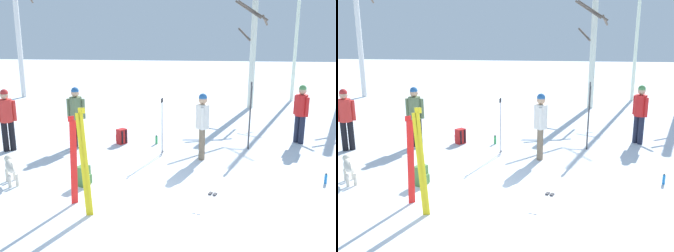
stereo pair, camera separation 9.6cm
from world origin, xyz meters
TOP-DOWN VIEW (x-y plane):
  - ground_plane at (0.00, 0.00)m, footprint 60.00×60.00m
  - person_0 at (-4.63, 3.11)m, footprint 0.46×0.34m
  - person_2 at (0.66, 2.96)m, footprint 0.34×0.52m
  - person_3 at (-2.85, 3.63)m, footprint 0.52×0.34m
  - person_4 at (3.49, 4.61)m, footprint 0.35×0.44m
  - dog at (-3.48, 0.94)m, footprint 0.55×0.76m
  - ski_pair_planted_0 at (1.95, 3.87)m, footprint 0.04×0.20m
  - ski_pair_planted_1 at (-1.39, -0.38)m, footprint 0.22×0.06m
  - ski_pair_planted_2 at (-1.76, 0.10)m, footprint 0.16×0.13m
  - ski_pair_lying_0 at (0.90, 0.67)m, footprint 0.76×1.68m
  - ski_poles_0 at (-0.39, 3.17)m, footprint 0.07×0.24m
  - backpack_0 at (-1.68, 4.05)m, footprint 0.35×0.34m
  - backpack_1 at (-1.86, 0.96)m, footprint 0.34×0.32m
  - water_bottle_0 at (3.40, 1.56)m, footprint 0.06×0.06m
  - water_bottle_1 at (-0.66, 4.10)m, footprint 0.07×0.07m
  - birch_tree_0 at (-7.85, 10.93)m, footprint 1.49×1.50m
  - birch_tree_1 at (2.59, 9.45)m, footprint 1.42×1.10m
  - birch_tree_2 at (4.65, 11.35)m, footprint 1.23×1.10m

SIDE VIEW (x-z plane):
  - ground_plane at x=0.00m, z-range 0.00..0.00m
  - ski_pair_lying_0 at x=0.90m, z-range -0.01..0.03m
  - water_bottle_0 at x=3.40m, z-range -0.01..0.23m
  - water_bottle_1 at x=-0.66m, z-range -0.01..0.25m
  - backpack_0 at x=-1.68m, z-range -0.01..0.43m
  - backpack_1 at x=-1.86m, z-range -0.01..0.43m
  - dog at x=-3.48m, z-range 0.10..0.67m
  - ski_poles_0 at x=-0.39m, z-range 0.05..1.58m
  - ski_pair_planted_2 at x=-1.76m, z-range -0.01..1.75m
  - ski_pair_planted_0 at x=1.95m, z-range -0.01..1.89m
  - person_0 at x=-4.63m, z-range 0.12..1.84m
  - person_2 at x=0.66m, z-range 0.12..1.84m
  - person_3 at x=-2.85m, z-range 0.12..1.84m
  - person_4 at x=3.49m, z-range 0.12..1.84m
  - ski_pair_planted_1 at x=-1.39m, z-range -0.01..2.02m
  - birch_tree_1 at x=2.59m, z-range -0.19..5.62m
  - birch_tree_0 at x=-7.85m, z-range 0.12..7.75m
  - birch_tree_2 at x=4.65m, z-range 0.15..8.14m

